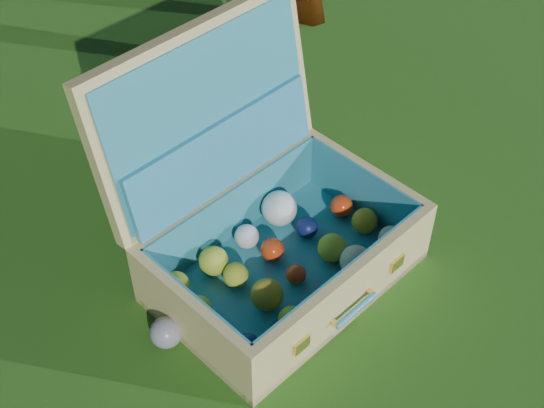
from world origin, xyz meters
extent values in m
plane|color=#215114|center=(0.00, 0.00, 0.00)|extent=(60.00, 60.00, 0.00)
sphere|color=teal|center=(-0.50, 0.03, 0.04)|extent=(0.07, 0.07, 0.07)
cube|color=#D3BD71|center=(-0.19, 0.10, 0.01)|extent=(0.69, 0.58, 0.02)
cube|color=#D3BD71|center=(-0.12, -0.08, 0.09)|extent=(0.56, 0.23, 0.18)
cube|color=#D3BD71|center=(-0.26, 0.27, 0.09)|extent=(0.56, 0.23, 0.18)
cube|color=#D3BD71|center=(-0.45, -0.01, 0.09)|extent=(0.15, 0.33, 0.18)
cube|color=#D3BD71|center=(0.07, 0.20, 0.09)|extent=(0.15, 0.33, 0.18)
cube|color=teal|center=(-0.19, 0.10, 0.02)|extent=(0.64, 0.52, 0.01)
cube|color=teal|center=(-0.13, -0.06, 0.10)|extent=(0.51, 0.20, 0.15)
cube|color=teal|center=(-0.25, 0.26, 0.10)|extent=(0.51, 0.20, 0.15)
cube|color=teal|center=(-0.44, 0.00, 0.10)|extent=(0.13, 0.33, 0.15)
cube|color=teal|center=(0.06, 0.19, 0.10)|extent=(0.13, 0.33, 0.15)
cube|color=#D3BD71|center=(-0.28, 0.33, 0.37)|extent=(0.59, 0.32, 0.39)
cube|color=teal|center=(-0.27, 0.31, 0.37)|extent=(0.54, 0.27, 0.34)
cube|color=teal|center=(-0.26, 0.28, 0.26)|extent=(0.51, 0.24, 0.17)
cube|color=#F2C659|center=(-0.26, -0.15, 0.09)|extent=(0.04, 0.02, 0.03)
cube|color=#F2C659|center=(0.03, -0.03, 0.09)|extent=(0.04, 0.02, 0.03)
cylinder|color=teal|center=(-0.11, -0.10, 0.07)|extent=(0.12, 0.06, 0.01)
cube|color=#F2C659|center=(-0.17, -0.12, 0.07)|extent=(0.02, 0.02, 0.01)
cube|color=#F2C659|center=(-0.06, -0.07, 0.07)|extent=(0.02, 0.02, 0.01)
sphere|color=#0F194C|center=(-0.36, -0.10, 0.06)|extent=(0.07, 0.07, 0.07)
sphere|color=gold|center=(-0.24, -0.06, 0.06)|extent=(0.06, 0.06, 0.06)
sphere|color=red|center=(-0.15, -0.03, 0.05)|extent=(0.04, 0.04, 0.04)
sphere|color=beige|center=(-0.04, 0.03, 0.07)|extent=(0.08, 0.08, 0.08)
sphere|color=beige|center=(0.07, 0.06, 0.06)|extent=(0.06, 0.06, 0.06)
sphere|color=red|center=(-0.39, -0.02, 0.05)|extent=(0.04, 0.04, 0.04)
sphere|color=#AE8217|center=(-0.27, 0.02, 0.06)|extent=(0.07, 0.07, 0.07)
sphere|color=red|center=(-0.18, 0.06, 0.05)|extent=(0.05, 0.05, 0.05)
sphere|color=gold|center=(-0.07, 0.09, 0.06)|extent=(0.07, 0.07, 0.07)
sphere|color=#AE8217|center=(0.04, 0.14, 0.06)|extent=(0.06, 0.06, 0.06)
sphere|color=gold|center=(-0.42, 0.05, 0.06)|extent=(0.06, 0.06, 0.06)
sphere|color=gold|center=(-0.31, 0.11, 0.06)|extent=(0.06, 0.06, 0.06)
sphere|color=red|center=(-0.20, 0.15, 0.06)|extent=(0.06, 0.06, 0.06)
sphere|color=#0F194C|center=(-0.09, 0.18, 0.05)|extent=(0.05, 0.05, 0.05)
sphere|color=red|center=(0.02, 0.21, 0.06)|extent=(0.06, 0.06, 0.06)
sphere|color=gold|center=(-0.45, 0.13, 0.06)|extent=(0.06, 0.06, 0.06)
sphere|color=gold|center=(-0.34, 0.16, 0.06)|extent=(0.07, 0.07, 0.07)
sphere|color=silver|center=(-0.24, 0.21, 0.06)|extent=(0.06, 0.06, 0.06)
sphere|color=silver|center=(-0.14, 0.25, 0.07)|extent=(0.09, 0.09, 0.09)
camera|label=1|loc=(-0.68, -0.95, 1.39)|focal=50.00mm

